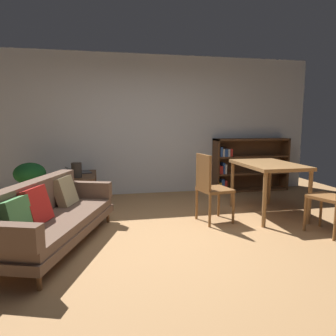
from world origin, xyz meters
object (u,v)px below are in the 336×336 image
(potted_floor_plant, at_px, (30,179))
(dining_chair_near, at_px, (336,193))
(desk_speaker, at_px, (77,170))
(bookshelf, at_px, (246,165))
(dining_table, at_px, (268,169))
(dining_chair_far, at_px, (210,185))
(media_console, at_px, (82,190))
(fabric_couch, at_px, (47,215))
(open_laptop, at_px, (80,171))

(potted_floor_plant, height_order, dining_chair_near, dining_chair_near)
(desk_speaker, bearing_deg, bookshelf, 14.20)
(dining_table, bearing_deg, dining_chair_far, -169.83)
(potted_floor_plant, distance_m, bookshelf, 4.13)
(desk_speaker, bearing_deg, media_console, 78.55)
(dining_chair_far, bearing_deg, media_console, 144.28)
(fabric_couch, distance_m, open_laptop, 2.01)
(open_laptop, bearing_deg, fabric_couch, -96.54)
(media_console, height_order, open_laptop, open_laptop)
(open_laptop, xyz_separation_m, dining_table, (2.86, -1.35, 0.15))
(fabric_couch, height_order, dining_table, dining_table)
(media_console, relative_size, dining_chair_far, 1.07)
(media_console, xyz_separation_m, dining_chair_far, (1.83, -1.32, 0.28))
(desk_speaker, xyz_separation_m, dining_table, (2.88, -0.86, 0.05))
(bookshelf, bearing_deg, dining_chair_near, -92.12)
(fabric_couch, bearing_deg, dining_table, 11.79)
(media_console, bearing_deg, bookshelf, 9.83)
(desk_speaker, height_order, bookshelf, bookshelf)
(open_laptop, distance_m, dining_chair_near, 3.99)
(desk_speaker, relative_size, dining_chair_far, 0.24)
(media_console, distance_m, bookshelf, 3.35)
(dining_table, xyz_separation_m, dining_chair_far, (-0.99, -0.18, -0.17))
(fabric_couch, height_order, open_laptop, fabric_couch)
(media_console, relative_size, potted_floor_plant, 1.33)
(potted_floor_plant, height_order, dining_table, dining_table)
(open_laptop, distance_m, potted_floor_plant, 0.85)
(dining_table, height_order, dining_chair_far, dining_chair_far)
(dining_chair_near, height_order, dining_chair_far, dining_chair_near)
(dining_table, height_order, dining_chair_near, dining_chair_near)
(media_console, relative_size, desk_speaker, 4.37)
(open_laptop, bearing_deg, media_console, -77.88)
(desk_speaker, distance_m, dining_chair_near, 3.74)
(potted_floor_plant, height_order, dining_chair_far, dining_chair_far)
(dining_chair_near, bearing_deg, fabric_couch, 174.22)
(open_laptop, relative_size, dining_table, 0.40)
(potted_floor_plant, relative_size, bookshelf, 0.50)
(fabric_couch, xyz_separation_m, dining_table, (3.09, 0.65, 0.34))
(dining_chair_far, bearing_deg, dining_chair_near, -31.12)
(fabric_couch, height_order, dining_chair_far, dining_chair_far)
(media_console, height_order, bookshelf, bookshelf)
(fabric_couch, distance_m, dining_table, 3.18)
(open_laptop, height_order, desk_speaker, desk_speaker)
(desk_speaker, distance_m, dining_chair_far, 2.16)
(dining_chair_far, height_order, bookshelf, bookshelf)
(dining_table, xyz_separation_m, bookshelf, (0.47, 1.71, -0.17))
(open_laptop, bearing_deg, desk_speaker, -91.33)
(potted_floor_plant, relative_size, dining_table, 0.66)
(dining_table, bearing_deg, media_console, 158.01)
(media_console, height_order, dining_chair_near, dining_chair_near)
(open_laptop, relative_size, dining_chair_far, 0.49)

